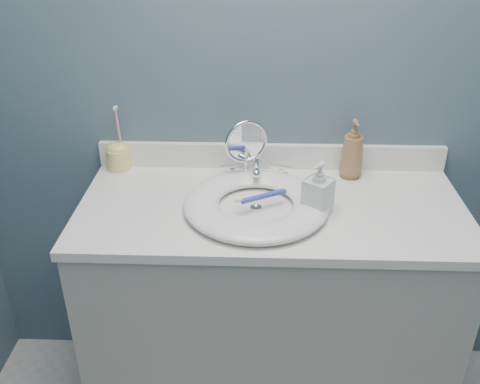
{
  "coord_description": "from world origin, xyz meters",
  "views": [
    {
      "loc": [
        -0.05,
        -0.48,
        1.73
      ],
      "look_at": [
        -0.1,
        0.94,
        0.94
      ],
      "focal_mm": 40.0,
      "sensor_mm": 36.0,
      "label": 1
    }
  ],
  "objects_px": {
    "makeup_mirror": "(246,149)",
    "toothbrush_holder": "(118,155)",
    "soap_bottle_amber": "(353,149)",
    "soap_bottle_clear": "(318,188)"
  },
  "relations": [
    {
      "from": "makeup_mirror",
      "to": "soap_bottle_amber",
      "type": "distance_m",
      "value": 0.36
    },
    {
      "from": "soap_bottle_amber",
      "to": "toothbrush_holder",
      "type": "distance_m",
      "value": 0.82
    },
    {
      "from": "makeup_mirror",
      "to": "soap_bottle_clear",
      "type": "relative_size",
      "value": 1.32
    },
    {
      "from": "soap_bottle_clear",
      "to": "makeup_mirror",
      "type": "bearing_deg",
      "value": 174.0
    },
    {
      "from": "makeup_mirror",
      "to": "toothbrush_holder",
      "type": "xyz_separation_m",
      "value": [
        -0.45,
        0.08,
        -0.07
      ]
    },
    {
      "from": "soap_bottle_clear",
      "to": "toothbrush_holder",
      "type": "height_order",
      "value": "toothbrush_holder"
    },
    {
      "from": "soap_bottle_amber",
      "to": "soap_bottle_clear",
      "type": "relative_size",
      "value": 1.22
    },
    {
      "from": "soap_bottle_clear",
      "to": "soap_bottle_amber",
      "type": "bearing_deg",
      "value": 96.82
    },
    {
      "from": "makeup_mirror",
      "to": "toothbrush_holder",
      "type": "height_order",
      "value": "toothbrush_holder"
    },
    {
      "from": "makeup_mirror",
      "to": "soap_bottle_amber",
      "type": "xyz_separation_m",
      "value": [
        0.36,
        0.05,
        -0.02
      ]
    }
  ]
}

